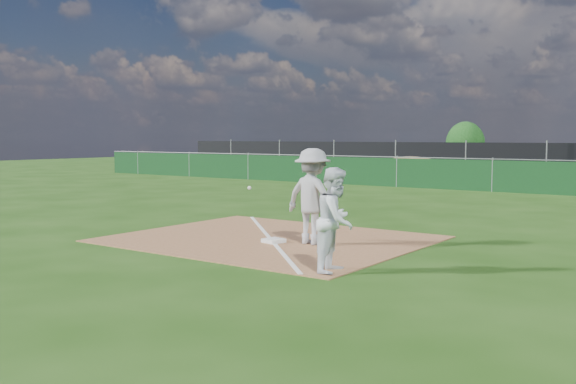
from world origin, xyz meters
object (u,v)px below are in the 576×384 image
object	(u,v)px
tree_left	(465,144)
car_mid	(512,159)
runner	(336,220)
first_base	(274,241)
car_left	(475,160)
play_at_first	(313,196)

from	to	relation	value
tree_left	car_mid	bearing A→B (deg)	-52.17
runner	tree_left	xyz separation A→B (m)	(-10.80, 34.74, 0.79)
tree_left	first_base	bearing A→B (deg)	-75.78
car_left	tree_left	distance (m)	6.12
car_left	tree_left	xyz separation A→B (m)	(-2.66, 5.44, 0.88)
first_base	car_mid	world-z (taller)	car_mid
runner	car_mid	bearing A→B (deg)	0.12
car_left	car_mid	xyz separation A→B (m)	(2.49, -1.19, 0.09)
runner	play_at_first	bearing A→B (deg)	30.51
runner	tree_left	distance (m)	36.39
play_at_first	first_base	bearing A→B (deg)	-156.73
car_mid	tree_left	size ratio (longest dim) A/B	1.58
runner	car_left	size ratio (longest dim) A/B	0.39
car_left	first_base	bearing A→B (deg)	174.67
first_base	play_at_first	world-z (taller)	play_at_first
first_base	runner	bearing A→B (deg)	-33.25
car_left	runner	bearing A→B (deg)	178.49
runner	tree_left	bearing A→B (deg)	6.02
play_at_first	runner	distance (m)	2.52
runner	first_base	bearing A→B (deg)	45.50
play_at_first	car_left	distance (m)	28.18
car_left	tree_left	bearing A→B (deg)	9.02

